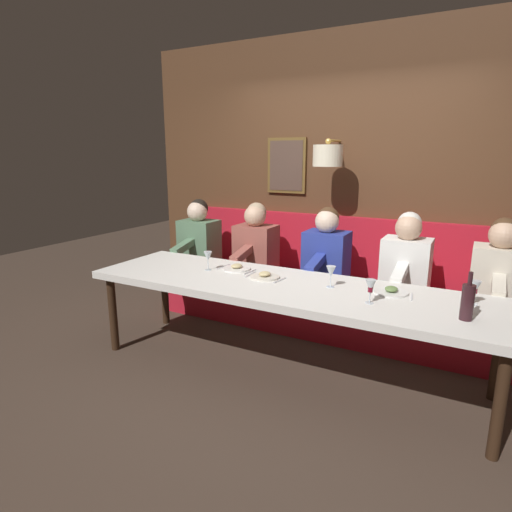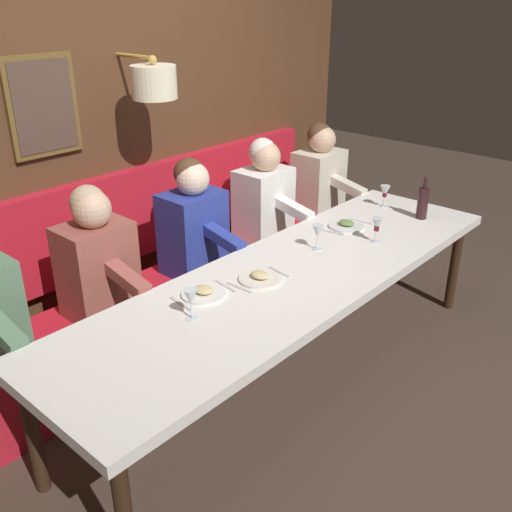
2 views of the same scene
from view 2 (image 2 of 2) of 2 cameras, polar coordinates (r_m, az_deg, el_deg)
ground_plane at (r=3.70m, az=3.47°, el=-11.89°), size 12.00×12.00×0.00m
dining_table at (r=3.34m, az=3.77°, el=-2.45°), size 0.90×3.19×0.74m
banquette_bench at (r=4.09m, az=-6.26°, el=-4.32°), size 0.52×3.39×0.45m
back_wall_panel at (r=4.11m, az=-12.60°, el=12.36°), size 0.59×4.59×2.90m
diner_nearest at (r=4.86m, az=6.32°, el=8.07°), size 0.60×0.40×0.79m
diner_near at (r=4.34m, az=0.82°, el=6.11°), size 0.60×0.40×0.79m
diner_middle at (r=3.85m, az=-6.24°, el=3.49°), size 0.60×0.40×0.79m
diner_far at (r=3.44m, az=-15.54°, el=-0.06°), size 0.60×0.40×0.79m
place_setting_0 at (r=3.20m, az=0.40°, el=-2.18°), size 0.24×0.32×0.05m
place_setting_1 at (r=3.97m, az=8.95°, el=3.03°), size 0.24×0.33×0.05m
place_setting_2 at (r=3.06m, az=-5.21°, el=-3.65°), size 0.24×0.33×0.05m
wine_glass_0 at (r=3.73m, az=11.90°, el=3.00°), size 0.07×0.07×0.16m
wine_glass_1 at (r=2.81m, az=-6.50°, el=-4.17°), size 0.07×0.07×0.16m
wine_glass_2 at (r=3.56m, az=6.14°, el=2.37°), size 0.07×0.07×0.16m
wine_glass_3 at (r=4.37m, az=12.67°, el=6.22°), size 0.07×0.07×0.16m
wine_bottle at (r=4.21m, az=16.22°, el=5.10°), size 0.08×0.08×0.30m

